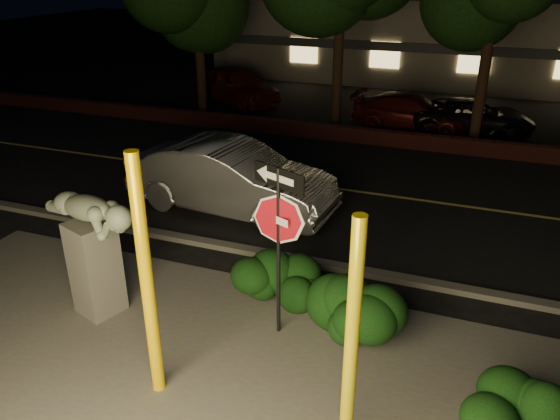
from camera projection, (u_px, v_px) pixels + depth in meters
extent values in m
plane|color=black|center=(386.00, 158.00, 17.11)|extent=(90.00, 90.00, 0.00)
cube|color=#4C4944|center=(243.00, 398.00, 7.74)|extent=(14.00, 6.00, 0.02)
cube|color=black|center=(365.00, 193.00, 14.55)|extent=(80.00, 8.00, 0.01)
cube|color=tan|center=(365.00, 192.00, 14.55)|extent=(80.00, 0.12, 0.00)
cube|color=#4C4944|center=(321.00, 264.00, 11.04)|extent=(80.00, 0.25, 0.12)
cube|color=#451716|center=(393.00, 139.00, 18.11)|extent=(40.00, 0.35, 0.50)
cube|color=black|center=(416.00, 107.00, 23.06)|extent=(40.00, 12.00, 0.01)
cube|color=gray|center=(440.00, 35.00, 29.04)|extent=(22.00, 10.00, 4.00)
cube|color=#333338|center=(429.00, 48.00, 24.70)|extent=(22.00, 0.20, 0.40)
cube|color=#FFD87F|center=(304.00, 50.00, 26.81)|extent=(1.40, 0.08, 1.20)
cube|color=#FFD87F|center=(385.00, 55.00, 25.54)|extent=(1.40, 0.08, 1.20)
cube|color=#FFD87F|center=(474.00, 60.00, 24.27)|extent=(1.40, 0.08, 1.20)
cylinder|color=black|center=(200.00, 66.00, 21.41)|extent=(0.36, 0.36, 3.75)
cylinder|color=black|center=(338.00, 67.00, 19.73)|extent=(0.36, 0.36, 4.25)
cylinder|color=black|center=(482.00, 83.00, 17.86)|extent=(0.36, 0.36, 4.00)
cylinder|color=#FFC803|center=(147.00, 282.00, 7.18)|extent=(0.18, 0.18, 3.62)
cylinder|color=yellow|center=(351.00, 347.00, 6.20)|extent=(0.17, 0.17, 3.32)
cylinder|color=black|center=(279.00, 255.00, 8.53)|extent=(0.06, 0.06, 2.92)
cube|color=white|center=(278.00, 220.00, 8.27)|extent=(0.41, 0.20, 0.12)
cube|color=black|center=(278.00, 178.00, 7.99)|extent=(0.92, 0.41, 0.31)
cube|color=white|center=(278.00, 178.00, 7.99)|extent=(0.58, 0.26, 0.12)
cube|color=#4C4944|center=(96.00, 268.00, 9.34)|extent=(0.86, 0.86, 1.72)
sphere|color=#606B5C|center=(119.00, 218.00, 8.27)|extent=(0.40, 0.40, 0.40)
ellipsoid|color=black|center=(283.00, 276.00, 9.81)|extent=(2.08, 1.46, 0.99)
ellipsoid|color=black|center=(365.00, 309.00, 8.68)|extent=(2.08, 1.62, 1.21)
ellipsoid|color=black|center=(529.00, 402.00, 7.03)|extent=(1.52, 1.09, 0.97)
imported|color=#B2B1B6|center=(231.00, 178.00, 13.23)|extent=(5.29, 2.24, 1.70)
imported|color=maroon|center=(236.00, 85.00, 23.38)|extent=(4.80, 3.70, 1.53)
imported|color=#440E0B|center=(412.00, 112.00, 19.77)|extent=(4.38, 1.92, 1.25)
imported|color=black|center=(472.00, 117.00, 19.37)|extent=(4.52, 2.61, 1.19)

